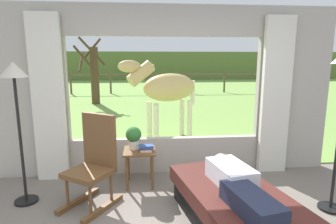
# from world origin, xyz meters

# --- Properties ---
(back_wall_with_window) EXTENTS (5.20, 0.12, 2.55)m
(back_wall_with_window) POSITION_xyz_m (0.00, 2.26, 1.25)
(back_wall_with_window) COLOR #ADA599
(back_wall_with_window) RESTS_ON ground_plane
(curtain_panel_left) EXTENTS (0.44, 0.10, 2.40)m
(curtain_panel_left) POSITION_xyz_m (-1.69, 2.12, 1.20)
(curtain_panel_left) COLOR silver
(curtain_panel_left) RESTS_ON ground_plane
(curtain_panel_right) EXTENTS (0.44, 0.10, 2.40)m
(curtain_panel_right) POSITION_xyz_m (1.69, 2.12, 1.20)
(curtain_panel_right) COLOR silver
(curtain_panel_right) RESTS_ON ground_plane
(outdoor_pasture_lawn) EXTENTS (36.00, 21.68, 0.02)m
(outdoor_pasture_lawn) POSITION_xyz_m (0.00, 13.16, 0.01)
(outdoor_pasture_lawn) COLOR #759E47
(outdoor_pasture_lawn) RESTS_ON ground_plane
(distant_hill_ridge) EXTENTS (36.00, 2.00, 2.40)m
(distant_hill_ridge) POSITION_xyz_m (0.00, 23.00, 1.20)
(distant_hill_ridge) COLOR #5C7136
(distant_hill_ridge) RESTS_ON ground_plane
(recliner_sofa) EXTENTS (1.23, 1.85, 0.42)m
(recliner_sofa) POSITION_xyz_m (0.60, 0.68, 0.22)
(recliner_sofa) COLOR black
(recliner_sofa) RESTS_ON ground_plane
(reclining_person) EXTENTS (0.45, 1.43, 0.22)m
(reclining_person) POSITION_xyz_m (0.60, 0.63, 0.52)
(reclining_person) COLOR silver
(reclining_person) RESTS_ON recliner_sofa
(rocking_chair) EXTENTS (0.76, 0.82, 1.12)m
(rocking_chair) POSITION_xyz_m (-0.94, 1.31, 0.55)
(rocking_chair) COLOR brown
(rocking_chair) RESTS_ON ground_plane
(side_table) EXTENTS (0.44, 0.44, 0.52)m
(side_table) POSITION_xyz_m (-0.40, 1.78, 0.43)
(side_table) COLOR brown
(side_table) RESTS_ON ground_plane
(potted_plant) EXTENTS (0.22, 0.22, 0.32)m
(potted_plant) POSITION_xyz_m (-0.48, 1.84, 0.70)
(potted_plant) COLOR silver
(potted_plant) RESTS_ON side_table
(book_stack) EXTENTS (0.21, 0.15, 0.08)m
(book_stack) POSITION_xyz_m (-0.31, 1.73, 0.56)
(book_stack) COLOR beige
(book_stack) RESTS_ON side_table
(floor_lamp_left) EXTENTS (0.32, 0.32, 1.74)m
(floor_lamp_left) POSITION_xyz_m (-1.82, 1.42, 1.41)
(floor_lamp_left) COLOR black
(floor_lamp_left) RESTS_ON ground_plane
(horse) EXTENTS (1.77, 1.10, 1.73)m
(horse) POSITION_xyz_m (0.16, 3.96, 1.16)
(horse) COLOR tan
(horse) RESTS_ON outdoor_pasture_lawn
(pasture_tree) EXTENTS (1.22, 1.32, 2.58)m
(pasture_tree) POSITION_xyz_m (-2.25, 9.21, 1.24)
(pasture_tree) COLOR #4C3823
(pasture_tree) RESTS_ON outdoor_pasture_lawn
(pasture_fence_line) EXTENTS (16.10, 0.10, 1.10)m
(pasture_fence_line) POSITION_xyz_m (0.00, 12.62, 0.74)
(pasture_fence_line) COLOR brown
(pasture_fence_line) RESTS_ON outdoor_pasture_lawn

